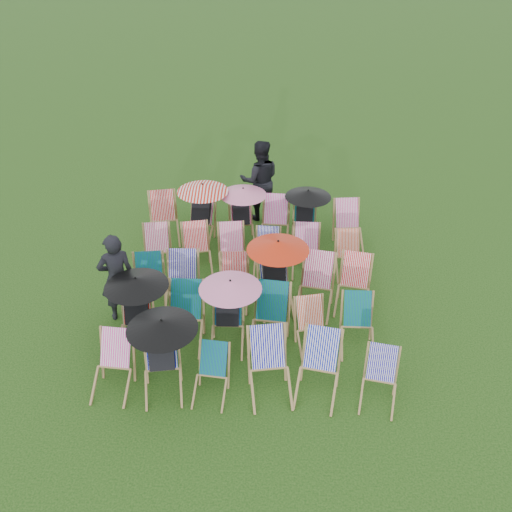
{
  "coord_description": "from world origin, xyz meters",
  "views": [
    {
      "loc": [
        0.44,
        -8.66,
        6.91
      ],
      "look_at": [
        0.1,
        0.39,
        0.9
      ],
      "focal_mm": 40.0,
      "sensor_mm": 36.0,
      "label": 1
    }
  ],
  "objects_px": {
    "deckchair_5": "(380,381)",
    "deckchair_29": "(349,226)",
    "person_left": "(117,277)",
    "deckchair_0": "(112,367)",
    "person_rear": "(260,180)"
  },
  "relations": [
    {
      "from": "deckchair_5",
      "to": "deckchair_0",
      "type": "bearing_deg",
      "value": -169.47
    },
    {
      "from": "person_rear",
      "to": "deckchair_0",
      "type": "bearing_deg",
      "value": 62.61
    },
    {
      "from": "deckchair_0",
      "to": "person_rear",
      "type": "xyz_separation_m",
      "value": [
        2.16,
        5.71,
        0.52
      ]
    },
    {
      "from": "person_left",
      "to": "deckchair_29",
      "type": "bearing_deg",
      "value": -172.42
    },
    {
      "from": "deckchair_0",
      "to": "deckchair_5",
      "type": "bearing_deg",
      "value": 3.7
    },
    {
      "from": "deckchair_0",
      "to": "person_left",
      "type": "xyz_separation_m",
      "value": [
        -0.3,
        1.81,
        0.43
      ]
    },
    {
      "from": "deckchair_5",
      "to": "person_rear",
      "type": "distance_m",
      "value": 6.19
    },
    {
      "from": "deckchair_0",
      "to": "deckchair_29",
      "type": "distance_m",
      "value": 6.15
    },
    {
      "from": "deckchair_0",
      "to": "deckchair_29",
      "type": "bearing_deg",
      "value": 52.32
    },
    {
      "from": "deckchair_0",
      "to": "deckchair_29",
      "type": "relative_size",
      "value": 0.96
    },
    {
      "from": "deckchair_29",
      "to": "person_left",
      "type": "distance_m",
      "value": 5.25
    },
    {
      "from": "deckchair_0",
      "to": "person_rear",
      "type": "relative_size",
      "value": 0.47
    },
    {
      "from": "deckchair_0",
      "to": "person_left",
      "type": "bearing_deg",
      "value": 104.6
    },
    {
      "from": "deckchair_5",
      "to": "deckchair_29",
      "type": "height_order",
      "value": "deckchair_29"
    },
    {
      "from": "person_left",
      "to": "deckchair_0",
      "type": "bearing_deg",
      "value": 75.96
    }
  ]
}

